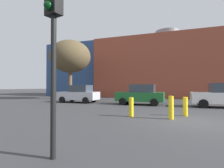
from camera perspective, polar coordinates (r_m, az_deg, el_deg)
ground_plane at (r=8.90m, az=24.60°, el=-11.01°), size 200.00×200.00×0.00m
building_backdrop at (r=31.18m, az=17.60°, el=4.60°), size 40.46×13.19×10.98m
parked_car_0 at (r=17.82m, az=-10.72°, el=-3.17°), size 4.00×1.97×1.74m
parked_car_1 at (r=15.59m, az=9.31°, el=-3.42°), size 4.10×2.01×1.78m
parked_car_2 at (r=15.68m, az=32.40°, el=-3.15°), size 4.27×2.10×1.85m
traffic_light_near_left at (r=4.28m, az=-18.71°, el=18.23°), size 0.41×0.39×4.05m
bare_tree_0 at (r=23.20m, az=-13.45°, el=8.63°), size 5.17×5.17×7.50m
bollard_yellow_0 at (r=9.04m, az=18.69°, el=-7.29°), size 0.24×0.24×1.12m
bollard_yellow_1 at (r=9.37m, az=6.28°, el=-7.46°), size 0.24×0.24×1.01m
bollard_yellow_2 at (r=10.26m, az=22.77°, el=-6.78°), size 0.24×0.24×1.02m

